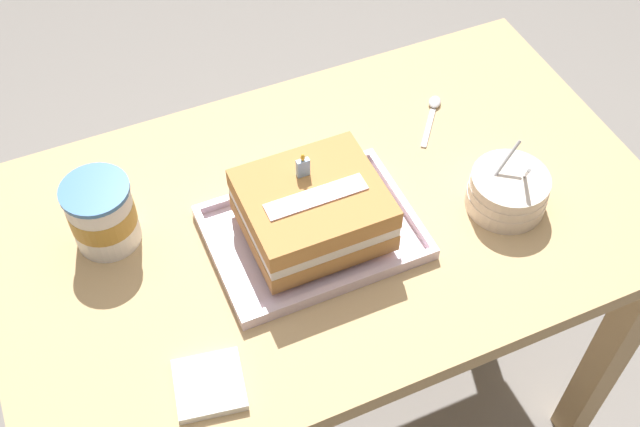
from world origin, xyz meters
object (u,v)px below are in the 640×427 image
(foil_tray, at_px, (313,234))
(ice_cream_tub, at_px, (102,214))
(bowl_stack, at_px, (508,191))
(napkin_pile, at_px, (209,385))
(birthday_cake, at_px, (313,210))
(serving_spoon_near_tray, at_px, (433,108))

(foil_tray, relative_size, ice_cream_tub, 2.73)
(bowl_stack, xyz_separation_m, napkin_pile, (-0.58, -0.13, -0.03))
(birthday_cake, distance_m, napkin_pile, 0.32)
(bowl_stack, bearing_deg, foil_tray, 168.49)
(ice_cream_tub, bearing_deg, napkin_pile, -78.69)
(bowl_stack, distance_m, ice_cream_tub, 0.67)
(ice_cream_tub, bearing_deg, serving_spoon_near_tray, 4.87)
(foil_tray, height_order, napkin_pile, foil_tray)
(birthday_cake, distance_m, ice_cream_tub, 0.34)
(foil_tray, xyz_separation_m, birthday_cake, (-0.00, 0.00, 0.06))
(serving_spoon_near_tray, height_order, napkin_pile, napkin_pile)
(foil_tray, height_order, serving_spoon_near_tray, foil_tray)
(bowl_stack, relative_size, ice_cream_tub, 1.10)
(foil_tray, relative_size, bowl_stack, 2.49)
(birthday_cake, bearing_deg, serving_spoon_near_tray, 29.63)
(foil_tray, distance_m, bowl_stack, 0.34)
(ice_cream_tub, bearing_deg, bowl_stack, -17.42)
(birthday_cake, height_order, ice_cream_tub, birthday_cake)
(birthday_cake, relative_size, serving_spoon_near_tray, 1.85)
(foil_tray, xyz_separation_m, ice_cream_tub, (-0.31, 0.13, 0.06))
(birthday_cake, bearing_deg, napkin_pile, -141.87)
(napkin_pile, bearing_deg, bowl_stack, 12.29)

